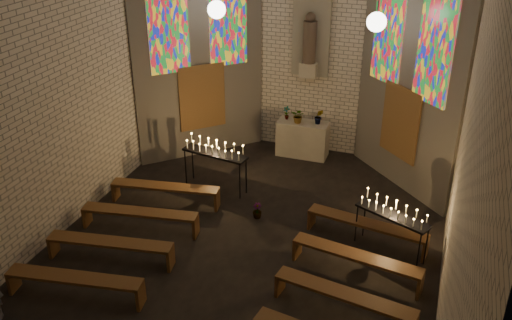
{
  "coord_description": "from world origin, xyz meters",
  "views": [
    {
      "loc": [
        3.53,
        -8.57,
        7.15
      ],
      "look_at": [
        0.06,
        1.35,
        1.81
      ],
      "focal_mm": 40.0,
      "sensor_mm": 36.0,
      "label": 1
    }
  ],
  "objects_px": {
    "aisle_flower_pot": "(257,211)",
    "votive_stand_right": "(393,212)",
    "altar": "(303,139)",
    "votive_stand_left": "(215,150)"
  },
  "relations": [
    {
      "from": "altar",
      "to": "aisle_flower_pot",
      "type": "xyz_separation_m",
      "value": [
        -0.12,
        -3.49,
        -0.31
      ]
    },
    {
      "from": "aisle_flower_pot",
      "to": "votive_stand_right",
      "type": "relative_size",
      "value": 0.24
    },
    {
      "from": "aisle_flower_pot",
      "to": "altar",
      "type": "bearing_deg",
      "value": 87.98
    },
    {
      "from": "altar",
      "to": "votive_stand_left",
      "type": "relative_size",
      "value": 0.81
    },
    {
      "from": "aisle_flower_pot",
      "to": "votive_stand_left",
      "type": "distance_m",
      "value": 1.93
    },
    {
      "from": "votive_stand_right",
      "to": "aisle_flower_pot",
      "type": "bearing_deg",
      "value": -161.99
    },
    {
      "from": "altar",
      "to": "votive_stand_left",
      "type": "distance_m",
      "value": 3.03
    },
    {
      "from": "altar",
      "to": "votive_stand_right",
      "type": "xyz_separation_m",
      "value": [
        2.92,
        -3.85,
        0.5
      ]
    },
    {
      "from": "votive_stand_left",
      "to": "votive_stand_right",
      "type": "height_order",
      "value": "votive_stand_left"
    },
    {
      "from": "votive_stand_right",
      "to": "altar",
      "type": "bearing_deg",
      "value": 151.83
    }
  ]
}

